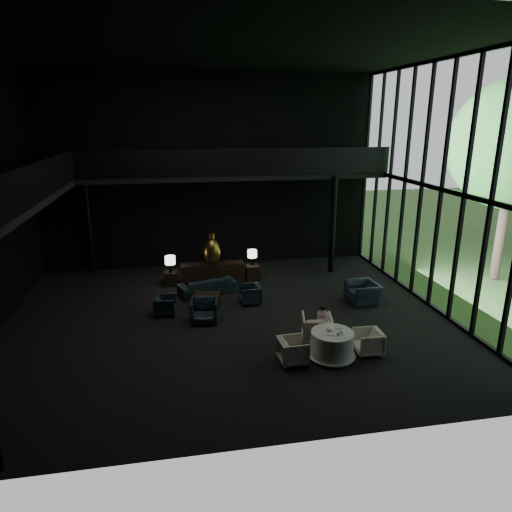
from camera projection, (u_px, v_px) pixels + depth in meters
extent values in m
cube|color=black|center=(229.00, 320.00, 14.61)|extent=(14.00, 12.00, 0.02)
cube|color=black|center=(224.00, 48.00, 12.29)|extent=(14.00, 12.00, 0.02)
cube|color=black|center=(210.00, 173.00, 19.10)|extent=(14.00, 0.04, 8.00)
cube|color=black|center=(268.00, 252.00, 7.80)|extent=(14.00, 0.04, 8.00)
cube|color=black|center=(8.00, 202.00, 12.42)|extent=(2.00, 12.00, 0.25)
cube|color=black|center=(237.00, 175.00, 18.33)|extent=(12.00, 2.00, 0.25)
cube|color=black|center=(44.00, 179.00, 12.41)|extent=(0.06, 12.00, 1.00)
cube|color=black|center=(240.00, 162.00, 17.21)|extent=(12.00, 0.06, 1.00)
cylinder|color=black|center=(89.00, 226.00, 18.53)|extent=(0.24, 0.24, 4.00)
cylinder|color=black|center=(333.00, 225.00, 18.62)|extent=(0.24, 0.24, 4.00)
cylinder|color=#382D23|center=(503.00, 219.00, 17.67)|extent=(0.36, 0.36, 4.90)
cube|color=black|center=(212.00, 273.00, 17.84)|extent=(2.45, 0.56, 0.78)
ellipsoid|color=#B9763B|center=(212.00, 252.00, 17.46)|extent=(0.66, 0.66, 1.02)
cylinder|color=#B9763B|center=(212.00, 236.00, 17.28)|extent=(0.23, 0.23, 0.21)
cube|color=black|center=(171.00, 278.00, 17.57)|extent=(0.49, 0.49, 0.54)
cylinder|color=black|center=(171.00, 268.00, 17.35)|extent=(0.12, 0.12, 0.34)
cylinder|color=white|center=(170.00, 260.00, 17.26)|extent=(0.39, 0.39, 0.31)
cube|color=black|center=(252.00, 272.00, 18.19)|extent=(0.53, 0.53, 0.58)
cylinder|color=black|center=(252.00, 261.00, 18.11)|extent=(0.11, 0.11, 0.32)
cylinder|color=white|center=(252.00, 254.00, 18.02)|extent=(0.37, 0.37, 0.30)
imported|color=black|center=(207.00, 283.00, 16.69)|extent=(2.15, 1.17, 0.81)
imported|color=black|center=(165.00, 306.00, 14.93)|extent=(0.61, 0.65, 0.61)
imported|color=black|center=(250.00, 294.00, 15.83)|extent=(0.62, 0.66, 0.65)
imported|color=black|center=(204.00, 308.00, 14.33)|extent=(0.99, 0.94, 0.91)
imported|color=black|center=(363.00, 289.00, 15.86)|extent=(0.82, 1.19, 1.00)
cube|color=black|center=(206.00, 301.00, 15.62)|extent=(1.04, 1.04, 0.39)
cylinder|color=white|center=(332.00, 345.00, 12.20)|extent=(1.14, 1.14, 0.75)
cone|color=white|center=(331.00, 356.00, 12.29)|extent=(1.29, 1.29, 0.10)
imported|color=silver|center=(317.00, 325.00, 13.13)|extent=(1.09, 1.05, 0.96)
imported|color=beige|center=(368.00, 342.00, 12.44)|extent=(0.65, 0.69, 0.69)
imported|color=beige|center=(293.00, 350.00, 11.96)|extent=(0.69, 0.73, 0.72)
cylinder|color=#CE85AB|center=(322.00, 320.00, 13.04)|extent=(0.30, 0.30, 0.43)
sphere|color=#D8A884|center=(323.00, 309.00, 12.94)|extent=(0.22, 0.22, 0.22)
ellipsoid|color=black|center=(323.00, 308.00, 12.93)|extent=(0.23, 0.23, 0.15)
cylinder|color=white|center=(330.00, 334.00, 11.97)|extent=(0.29, 0.29, 0.01)
cylinder|color=white|center=(338.00, 327.00, 12.35)|extent=(0.27, 0.27, 0.01)
cylinder|color=white|center=(342.00, 334.00, 11.97)|extent=(0.18, 0.18, 0.01)
cylinder|color=white|center=(342.00, 332.00, 12.02)|extent=(0.11, 0.11, 0.06)
ellipsoid|color=white|center=(330.00, 329.00, 12.15)|extent=(0.18, 0.18, 0.09)
cylinder|color=#99999E|center=(338.00, 334.00, 11.89)|extent=(0.07, 0.07, 0.07)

